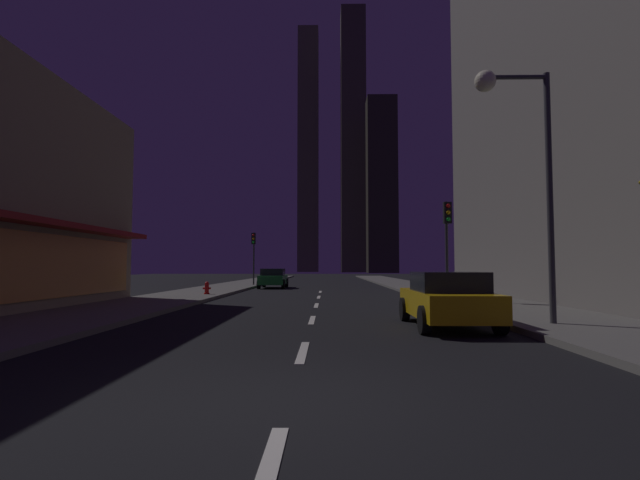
% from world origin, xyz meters
% --- Properties ---
extents(ground_plane, '(78.00, 136.00, 0.10)m').
position_xyz_m(ground_plane, '(0.00, 32.00, -0.05)').
color(ground_plane, black).
extents(sidewalk_right, '(4.00, 76.00, 0.15)m').
position_xyz_m(sidewalk_right, '(7.00, 32.00, 0.07)').
color(sidewalk_right, '#605E59').
rests_on(sidewalk_right, ground).
extents(sidewalk_left, '(4.00, 76.00, 0.15)m').
position_xyz_m(sidewalk_left, '(-7.00, 32.00, 0.07)').
color(sidewalk_left, '#605E59').
rests_on(sidewalk_left, ground).
extents(lane_marking_center, '(0.16, 28.20, 0.01)m').
position_xyz_m(lane_marking_center, '(0.00, 11.00, 0.01)').
color(lane_marking_center, silver).
rests_on(lane_marking_center, ground).
extents(building_apartment_right, '(11.00, 20.00, 21.98)m').
position_xyz_m(building_apartment_right, '(14.50, 16.00, 10.99)').
color(building_apartment_right, slate).
rests_on(building_apartment_right, ground).
extents(skyscraper_distant_tall, '(6.51, 7.38, 78.55)m').
position_xyz_m(skyscraper_distant_tall, '(-5.74, 142.45, 39.28)').
color(skyscraper_distant_tall, brown).
rests_on(skyscraper_distant_tall, ground).
extents(skyscraper_distant_mid, '(7.30, 8.33, 79.13)m').
position_xyz_m(skyscraper_distant_mid, '(8.14, 132.10, 39.56)').
color(skyscraper_distant_mid, '#484436').
rests_on(skyscraper_distant_mid, ground).
extents(skyscraper_distant_short, '(7.80, 6.95, 46.37)m').
position_xyz_m(skyscraper_distant_short, '(14.76, 116.80, 23.18)').
color(skyscraper_distant_short, '#302E24').
rests_on(skyscraper_distant_short, ground).
extents(car_parked_near, '(1.98, 4.24, 1.45)m').
position_xyz_m(car_parked_near, '(3.60, 6.84, 0.74)').
color(car_parked_near, gold).
rests_on(car_parked_near, ground).
extents(car_parked_far, '(1.98, 4.24, 1.45)m').
position_xyz_m(car_parked_far, '(-3.60, 29.29, 0.74)').
color(car_parked_far, '#1E722D').
rests_on(car_parked_far, ground).
extents(fire_hydrant_far_left, '(0.42, 0.30, 0.65)m').
position_xyz_m(fire_hydrant_far_left, '(-5.90, 19.01, 0.45)').
color(fire_hydrant_far_left, red).
rests_on(fire_hydrant_far_left, sidewalk_left).
extents(traffic_light_near_right, '(0.32, 0.48, 4.20)m').
position_xyz_m(traffic_light_near_right, '(5.50, 14.11, 3.19)').
color(traffic_light_near_right, '#2D2D2D').
rests_on(traffic_light_near_right, sidewalk_right).
extents(traffic_light_far_left, '(0.32, 0.48, 4.20)m').
position_xyz_m(traffic_light_far_left, '(-5.50, 31.89, 3.19)').
color(traffic_light_far_left, '#2D2D2D').
rests_on(traffic_light_far_left, sidewalk_left).
extents(street_lamp_right, '(1.96, 0.56, 6.58)m').
position_xyz_m(street_lamp_right, '(5.38, 6.51, 5.07)').
color(street_lamp_right, '#38383D').
rests_on(street_lamp_right, sidewalk_right).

